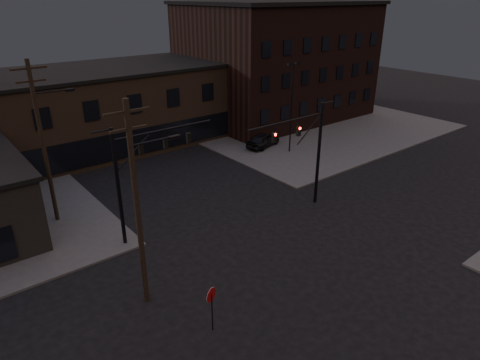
% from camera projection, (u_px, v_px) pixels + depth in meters
% --- Properties ---
extents(ground, '(140.00, 140.00, 0.00)m').
position_uv_depth(ground, '(298.00, 255.00, 27.04)').
color(ground, black).
rests_on(ground, ground).
extents(sidewalk_ne, '(30.00, 30.00, 0.15)m').
position_uv_depth(sidewalk_ne, '(296.00, 121.00, 55.34)').
color(sidewalk_ne, '#474744').
rests_on(sidewalk_ne, ground).
extents(building_row, '(40.00, 12.00, 8.00)m').
position_uv_depth(building_row, '(111.00, 108.00, 45.53)').
color(building_row, brown).
rests_on(building_row, ground).
extents(building_right, '(22.00, 16.00, 14.00)m').
position_uv_depth(building_right, '(276.00, 62.00, 55.44)').
color(building_right, black).
rests_on(building_right, ground).
extents(traffic_signal_near, '(7.12, 0.24, 8.00)m').
position_uv_depth(traffic_signal_near, '(309.00, 146.00, 31.35)').
color(traffic_signal_near, black).
rests_on(traffic_signal_near, ground).
extents(traffic_signal_far, '(7.12, 0.24, 8.00)m').
position_uv_depth(traffic_signal_far, '(136.00, 170.00, 26.94)').
color(traffic_signal_far, black).
rests_on(traffic_signal_far, ground).
extents(stop_sign, '(0.72, 0.33, 2.48)m').
position_uv_depth(stop_sign, '(212.00, 299.00, 20.32)').
color(stop_sign, black).
rests_on(stop_sign, ground).
extents(utility_pole_near, '(3.70, 0.28, 11.00)m').
position_uv_depth(utility_pole_near, '(138.00, 203.00, 20.75)').
color(utility_pole_near, black).
rests_on(utility_pole_near, ground).
extents(utility_pole_mid, '(3.70, 0.28, 11.50)m').
position_uv_depth(utility_pole_mid, '(43.00, 141.00, 28.68)').
color(utility_pole_mid, black).
rests_on(utility_pole_mid, ground).
extents(lot_light_a, '(1.50, 0.28, 9.14)m').
position_uv_depth(lot_light_a, '(292.00, 100.00, 42.29)').
color(lot_light_a, black).
rests_on(lot_light_a, ground).
extents(lot_light_b, '(1.50, 0.28, 9.14)m').
position_uv_depth(lot_light_b, '(298.00, 85.00, 49.30)').
color(lot_light_b, black).
rests_on(lot_light_b, ground).
extents(parked_car_lot_a, '(4.75, 2.89, 1.51)m').
position_uv_depth(parked_car_lot_a, '(263.00, 140.00, 45.49)').
color(parked_car_lot_a, black).
rests_on(parked_car_lot_a, sidewalk_ne).
extents(parked_car_lot_b, '(4.85, 3.05, 1.31)m').
position_uv_depth(parked_car_lot_b, '(294.00, 124.00, 51.44)').
color(parked_car_lot_b, silver).
rests_on(parked_car_lot_b, sidewalk_ne).
extents(car_crossing, '(2.97, 4.69, 1.46)m').
position_uv_depth(car_crossing, '(153.00, 136.00, 47.14)').
color(car_crossing, black).
rests_on(car_crossing, ground).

